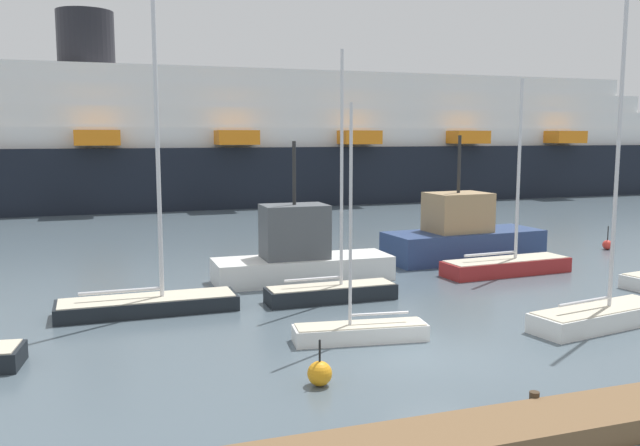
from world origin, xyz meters
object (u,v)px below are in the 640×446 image
object	(u,v)px
channel_buoy_1	(320,373)
sailboat_0	(360,329)
fishing_boat_1	(462,236)
cruise_ship	(277,144)
fishing_boat_0	(300,255)
sailboat_4	(600,312)
sailboat_1	(506,264)
sailboat_6	(148,299)
sailboat_3	(331,289)
channel_buoy_2	(607,245)

from	to	relation	value
channel_buoy_1	sailboat_0	bearing A→B (deg)	52.37
fishing_boat_1	cruise_ship	distance (m)	35.80
sailboat_0	fishing_boat_0	size ratio (longest dim) A/B	0.94
sailboat_0	sailboat_4	size ratio (longest dim) A/B	0.68
cruise_ship	channel_buoy_1	bearing A→B (deg)	-104.21
sailboat_1	channel_buoy_1	world-z (taller)	sailboat_1
sailboat_0	sailboat_6	distance (m)	8.65
sailboat_3	fishing_boat_0	xyz separation A→B (m)	(-0.11, 3.98, 0.75)
fishing_boat_0	channel_buoy_1	bearing A→B (deg)	75.63
channel_buoy_1	sailboat_4	bearing A→B (deg)	10.38
sailboat_1	channel_buoy_2	size ratio (longest dim) A/B	6.74
sailboat_3	channel_buoy_2	world-z (taller)	sailboat_3
sailboat_4	fishing_boat_0	distance (m)	13.19
fishing_boat_0	channel_buoy_2	world-z (taller)	fishing_boat_0
sailboat_3	channel_buoy_2	xyz separation A→B (m)	(19.70, 6.27, -0.20)
channel_buoy_2	fishing_boat_1	bearing A→B (deg)	-179.83
sailboat_0	channel_buoy_2	size ratio (longest dim) A/B	5.57
sailboat_6	fishing_boat_1	size ratio (longest dim) A/B	1.37
sailboat_3	sailboat_6	distance (m)	7.27
sailboat_1	sailboat_3	bearing A→B (deg)	-170.57
sailboat_1	cruise_ship	bearing A→B (deg)	87.70
sailboat_1	sailboat_4	bearing A→B (deg)	-107.25
channel_buoy_2	cruise_ship	world-z (taller)	cruise_ship
sailboat_0	sailboat_3	xyz separation A→B (m)	(0.95, 5.35, 0.09)
sailboat_6	channel_buoy_2	bearing A→B (deg)	12.02
channel_buoy_1	channel_buoy_2	world-z (taller)	channel_buoy_2
sailboat_6	cruise_ship	xyz separation A→B (m)	(16.49, 41.17, 5.23)
sailboat_1	sailboat_3	xyz separation A→B (m)	(-9.92, -2.24, -0.00)
sailboat_1	sailboat_6	size ratio (longest dim) A/B	0.77
sailboat_0	sailboat_1	distance (m)	13.26
sailboat_0	fishing_boat_0	bearing A→B (deg)	-87.15
sailboat_3	channel_buoy_2	bearing A→B (deg)	17.85
sailboat_4	channel_buoy_1	distance (m)	11.42
sailboat_1	channel_buoy_1	distance (m)	17.31
fishing_boat_1	cruise_ship	bearing A→B (deg)	-92.61
sailboat_3	sailboat_6	xyz separation A→B (m)	(-7.24, 0.59, 0.05)
sailboat_3	fishing_boat_1	size ratio (longest dim) A/B	1.13
sailboat_4	sailboat_6	size ratio (longest dim) A/B	0.93
sailboat_3	fishing_boat_0	world-z (taller)	sailboat_3
sailboat_6	channel_buoy_2	world-z (taller)	sailboat_6
sailboat_1	sailboat_4	distance (m)	9.12
cruise_ship	sailboat_1	bearing A→B (deg)	-89.04
sailboat_4	fishing_boat_1	size ratio (longest dim) A/B	1.28
channel_buoy_1	cruise_ship	world-z (taller)	cruise_ship
sailboat_4	fishing_boat_1	xyz separation A→B (m)	(2.11, 12.85, 0.76)
sailboat_1	channel_buoy_2	world-z (taller)	sailboat_1
fishing_boat_1	sailboat_1	bearing A→B (deg)	87.83
sailboat_1	sailboat_6	xyz separation A→B (m)	(-17.17, -1.65, 0.05)
channel_buoy_2	cruise_ship	bearing A→B (deg)	106.42
sailboat_1	sailboat_6	world-z (taller)	sailboat_6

